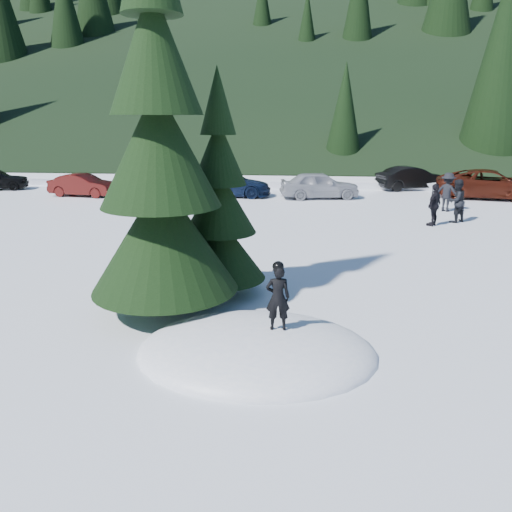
# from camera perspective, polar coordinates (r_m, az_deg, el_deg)

# --- Properties ---
(ground) EXTENTS (200.00, 200.00, 0.00)m
(ground) POSITION_cam_1_polar(r_m,az_deg,el_deg) (9.47, 0.06, -11.00)
(ground) COLOR white
(ground) RESTS_ON ground
(snow_mound) EXTENTS (4.48, 3.52, 0.96)m
(snow_mound) POSITION_cam_1_polar(r_m,az_deg,el_deg) (9.47, 0.06, -11.00)
(snow_mound) COLOR white
(snow_mound) RESTS_ON ground
(forest_hillside) EXTENTS (200.00, 60.00, 25.00)m
(forest_hillside) POSITION_cam_1_polar(r_m,az_deg,el_deg) (62.98, 5.28, 23.09)
(forest_hillside) COLOR black
(forest_hillside) RESTS_ON ground
(spruce_tall) EXTENTS (3.20, 3.20, 8.60)m
(spruce_tall) POSITION_cam_1_polar(r_m,az_deg,el_deg) (10.71, -10.96, 10.39)
(spruce_tall) COLOR black
(spruce_tall) RESTS_ON ground
(spruce_short) EXTENTS (2.20, 2.20, 5.37)m
(spruce_short) POSITION_cam_1_polar(r_m,az_deg,el_deg) (12.00, -4.17, 5.30)
(spruce_short) COLOR black
(spruce_short) RESTS_ON ground
(child_skier) EXTENTS (0.48, 0.35, 1.22)m
(child_skier) POSITION_cam_1_polar(r_m,az_deg,el_deg) (9.05, 2.51, -4.78)
(child_skier) COLOR black
(child_skier) RESTS_ON snow_mound
(adult_0) EXTENTS (1.10, 1.05, 1.78)m
(adult_0) POSITION_cam_1_polar(r_m,az_deg,el_deg) (22.31, 21.90, 5.85)
(adult_0) COLOR black
(adult_0) RESTS_ON ground
(adult_1) EXTENTS (0.93, 1.04, 1.69)m
(adult_1) POSITION_cam_1_polar(r_m,az_deg,el_deg) (21.29, 19.70, 5.52)
(adult_1) COLOR black
(adult_1) RESTS_ON ground
(adult_2) EXTENTS (1.32, 1.23, 1.79)m
(adult_2) POSITION_cam_1_polar(r_m,az_deg,el_deg) (24.80, 21.03, 6.82)
(adult_2) COLOR black
(adult_2) RESTS_ON ground
(car_1) EXTENTS (3.87, 1.77, 1.23)m
(car_1) POSITION_cam_1_polar(r_m,az_deg,el_deg) (29.38, -19.15, 7.67)
(car_1) COLOR #400E0B
(car_1) RESTS_ON ground
(car_2) EXTENTS (4.89, 2.84, 1.28)m
(car_2) POSITION_cam_1_polar(r_m,az_deg,el_deg) (30.17, -11.44, 8.45)
(car_2) COLOR #4D4F55
(car_2) RESTS_ON ground
(car_3) EXTENTS (4.95, 2.30, 1.40)m
(car_3) POSITION_cam_1_polar(r_m,az_deg,el_deg) (27.86, -3.31, 8.28)
(car_3) COLOR #0E1934
(car_3) RESTS_ON ground
(car_4) EXTENTS (4.43, 2.41, 1.43)m
(car_4) POSITION_cam_1_polar(r_m,az_deg,el_deg) (27.23, 7.26, 8.05)
(car_4) COLOR #9FA0A7
(car_4) RESTS_ON ground
(car_5) EXTENTS (4.46, 2.67, 1.39)m
(car_5) POSITION_cam_1_polar(r_m,az_deg,el_deg) (31.68, 17.42, 8.48)
(car_5) COLOR black
(car_5) RESTS_ON ground
(car_6) EXTENTS (5.93, 3.60, 1.54)m
(car_6) POSITION_cam_1_polar(r_m,az_deg,el_deg) (29.74, 25.24, 7.43)
(car_6) COLOR #3F140B
(car_6) RESTS_ON ground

